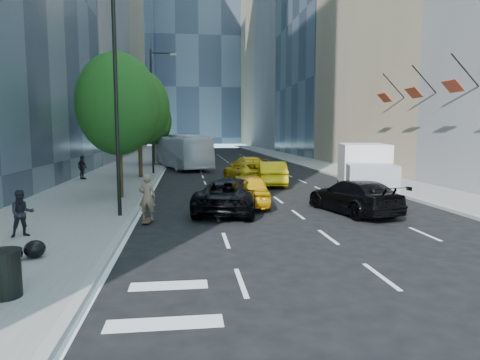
{
  "coord_description": "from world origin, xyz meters",
  "views": [
    {
      "loc": [
        -3.74,
        -13.75,
        3.58
      ],
      "look_at": [
        -1.59,
        3.49,
        1.6
      ],
      "focal_mm": 32.0,
      "sensor_mm": 36.0,
      "label": 1
    }
  ],
  "objects": [
    {
      "name": "ground",
      "position": [
        0.0,
        0.0,
        0.0
      ],
      "size": [
        160.0,
        160.0,
        0.0
      ],
      "primitive_type": "plane",
      "color": "black",
      "rests_on": "ground"
    },
    {
      "name": "sidewalk_left",
      "position": [
        -9.0,
        30.0,
        0.07
      ],
      "size": [
        6.0,
        120.0,
        0.15
      ],
      "primitive_type": "cube",
      "color": "slate",
      "rests_on": "ground"
    },
    {
      "name": "sidewalk_right",
      "position": [
        10.0,
        30.0,
        0.07
      ],
      "size": [
        4.0,
        120.0,
        0.15
      ],
      "primitive_type": "cube",
      "color": "slate",
      "rests_on": "ground"
    },
    {
      "name": "tower_left_end",
      "position": [
        -22.0,
        92.0,
        30.0
      ],
      "size": [
        20.0,
        28.0,
        60.0
      ],
      "primitive_type": "cube",
      "color": "#2E3948",
      "rests_on": "ground"
    },
    {
      "name": "tower_right_far",
      "position": [
        22.0,
        98.0,
        25.0
      ],
      "size": [
        20.0,
        24.0,
        50.0
      ],
      "primitive_type": "cube",
      "color": "gray",
      "rests_on": "ground"
    },
    {
      "name": "lamp_near",
      "position": [
        -6.32,
        4.0,
        5.81
      ],
      "size": [
        2.13,
        0.22,
        10.0
      ],
      "color": "black",
      "rests_on": "sidewalk_left"
    },
    {
      "name": "lamp_far",
      "position": [
        -6.32,
        22.0,
        5.81
      ],
      "size": [
        2.13,
        0.22,
        10.0
      ],
      "color": "black",
      "rests_on": "sidewalk_left"
    },
    {
      "name": "tree_near",
      "position": [
        -7.2,
        9.0,
        4.97
      ],
      "size": [
        4.2,
        4.2,
        7.46
      ],
      "color": "black",
      "rests_on": "sidewalk_left"
    },
    {
      "name": "tree_mid",
      "position": [
        -7.2,
        19.0,
        5.32
      ],
      "size": [
        4.5,
        4.5,
        7.99
      ],
      "color": "black",
      "rests_on": "sidewalk_left"
    },
    {
      "name": "tree_far",
      "position": [
        -7.2,
        32.0,
        4.62
      ],
      "size": [
        3.9,
        3.9,
        6.92
      ],
      "color": "black",
      "rests_on": "sidewalk_left"
    },
    {
      "name": "traffic_signal",
      "position": [
        -6.4,
        40.0,
        4.23
      ],
      "size": [
        2.48,
        0.53,
        5.2
      ],
      "color": "black",
      "rests_on": "sidewalk_left"
    },
    {
      "name": "facade_flags",
      "position": [
        10.64,
        10.0,
        6.18
      ],
      "size": [
        1.85,
        13.3,
        2.05
      ],
      "color": "black",
      "rests_on": "ground"
    },
    {
      "name": "skateboarder",
      "position": [
        -5.29,
        3.0,
        0.91
      ],
      "size": [
        0.72,
        0.52,
        1.82
      ],
      "primitive_type": "imported",
      "rotation": [
        0.0,
        0.0,
        3.0
      ],
      "color": "brown",
      "rests_on": "ground"
    },
    {
      "name": "black_sedan_lincoln",
      "position": [
        -1.86,
        5.0,
        0.77
      ],
      "size": [
        3.83,
        5.98,
        1.54
      ],
      "primitive_type": "imported",
      "rotation": [
        0.0,
        0.0,
        2.89
      ],
      "color": "black",
      "rests_on": "ground"
    },
    {
      "name": "black_sedan_mercedes",
      "position": [
        3.51,
        4.04,
        0.75
      ],
      "size": [
        3.22,
        5.49,
        1.49
      ],
      "primitive_type": "imported",
      "rotation": [
        0.0,
        0.0,
        3.37
      ],
      "color": "black",
      "rests_on": "ground"
    },
    {
      "name": "taxi_a",
      "position": [
        -0.84,
        6.5,
        0.8
      ],
      "size": [
        2.09,
        4.76,
        1.59
      ],
      "primitive_type": "imported",
      "rotation": [
        0.0,
        0.0,
        3.1
      ],
      "color": "orange",
      "rests_on": "ground"
    },
    {
      "name": "taxi_b",
      "position": [
        1.83,
        14.0,
        0.8
      ],
      "size": [
        2.23,
        5.04,
        1.61
      ],
      "primitive_type": "imported",
      "rotation": [
        0.0,
        0.0,
        3.03
      ],
      "color": "yellow",
      "rests_on": "ground"
    },
    {
      "name": "taxi_c",
      "position": [
        0.49,
        16.05,
        0.72
      ],
      "size": [
        3.38,
        5.56,
        1.44
      ],
      "primitive_type": "imported",
      "rotation": [
        0.0,
        0.0,
        3.34
      ],
      "color": "#DDAA0B",
      "rests_on": "ground"
    },
    {
      "name": "taxi_d",
      "position": [
        1.2,
        20.5,
        0.78
      ],
      "size": [
        2.77,
        5.6,
        1.56
      ],
      "primitive_type": "imported",
      "rotation": [
        0.0,
        0.0,
        3.25
      ],
      "color": "yellow",
      "rests_on": "ground"
    },
    {
      "name": "city_bus",
      "position": [
        -4.25,
        28.35,
        1.64
      ],
      "size": [
        5.9,
        12.09,
        3.28
      ],
      "primitive_type": "imported",
      "rotation": [
        0.0,
        0.0,
        0.28
      ],
      "color": "silver",
      "rests_on": "ground"
    },
    {
      "name": "box_truck",
      "position": [
        5.07,
        6.55,
        1.5
      ],
      "size": [
        3.78,
        6.51,
        2.94
      ],
      "rotation": [
        0.0,
        0.0,
        -0.27
      ],
      "color": "silver",
      "rests_on": "ground"
    },
    {
      "name": "pedestrian_a",
      "position": [
        -9.1,
        0.73,
        0.92
      ],
      "size": [
        0.93,
        0.86,
        1.54
      ],
      "primitive_type": "imported",
      "rotation": [
        0.0,
        0.0,
        0.48
      ],
      "color": "black",
      "rests_on": "sidewalk_left"
    },
    {
      "name": "pedestrian_b",
      "position": [
        -11.2,
        18.0,
        1.0
      ],
      "size": [
        1.01,
        1.0,
        1.71
      ],
      "primitive_type": "imported",
      "rotation": [
        0.0,
        0.0,
        2.37
      ],
      "color": "black",
      "rests_on": "sidewalk_left"
    },
    {
      "name": "trash_can",
      "position": [
        -7.51,
        -4.65,
        0.63
      ],
      "size": [
        0.64,
        0.64,
        0.96
      ],
      "primitive_type": "cylinder",
      "color": "black",
      "rests_on": "sidewalk_left"
    },
    {
      "name": "garbage_bags",
      "position": [
        -8.07,
        -1.93,
        0.38
      ],
      "size": [
        0.97,
        0.93,
        0.48
      ],
      "color": "black",
      "rests_on": "sidewalk_left"
    }
  ]
}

